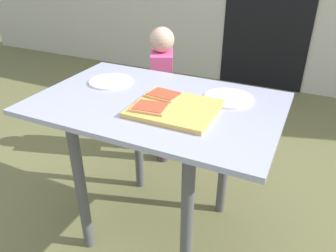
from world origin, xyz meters
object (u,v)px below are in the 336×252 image
at_px(dining_table, 157,126).
at_px(pizza_slice_far_left, 164,95).
at_px(cutting_board, 175,108).
at_px(pizza_slice_near_left, 150,107).
at_px(plate_white_right, 229,98).
at_px(plate_white_left, 111,81).
at_px(child_left, 162,89).

bearing_deg(dining_table, pizza_slice_far_left, 36.37).
xyz_separation_m(cutting_board, pizza_slice_near_left, (-0.08, -0.07, 0.02)).
height_order(dining_table, plate_white_right, plate_white_right).
bearing_deg(dining_table, pizza_slice_near_left, -74.51).
xyz_separation_m(dining_table, pizza_slice_far_left, (0.03, 0.02, 0.16)).
bearing_deg(pizza_slice_far_left, pizza_slice_near_left, -87.61).
bearing_deg(pizza_slice_far_left, plate_white_left, 165.92).
bearing_deg(pizza_slice_near_left, plate_white_right, 47.79).
bearing_deg(plate_white_right, dining_table, -150.99).
distance_m(dining_table, pizza_slice_far_left, 0.16).
xyz_separation_m(cutting_board, child_left, (-0.42, 0.73, -0.25)).
bearing_deg(cutting_board, pizza_slice_near_left, -141.17).
height_order(dining_table, pizza_slice_near_left, pizza_slice_near_left).
bearing_deg(dining_table, plate_white_right, 29.01).
bearing_deg(plate_white_left, pizza_slice_far_left, -14.08).
distance_m(cutting_board, pizza_slice_near_left, 0.11).
height_order(dining_table, cutting_board, cutting_board).
relative_size(plate_white_right, child_left, 0.24).
bearing_deg(child_left, cutting_board, -60.09).
xyz_separation_m(pizza_slice_far_left, plate_white_right, (0.26, 0.14, -0.02)).
distance_m(pizza_slice_far_left, plate_white_left, 0.36).
distance_m(pizza_slice_near_left, plate_white_right, 0.38).
distance_m(plate_white_left, plate_white_right, 0.61).
distance_m(pizza_slice_near_left, pizza_slice_far_left, 0.14).
xyz_separation_m(cutting_board, pizza_slice_far_left, (-0.09, 0.08, 0.02)).
bearing_deg(plate_white_left, cutting_board, -20.52).
bearing_deg(plate_white_right, plate_white_left, -174.97).
bearing_deg(pizza_slice_near_left, plate_white_left, 146.94).
bearing_deg(cutting_board, child_left, 119.91).
height_order(cutting_board, plate_white_right, cutting_board).
bearing_deg(plate_white_right, pizza_slice_near_left, -132.21).
xyz_separation_m(pizza_slice_far_left, plate_white_left, (-0.35, 0.09, -0.02)).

